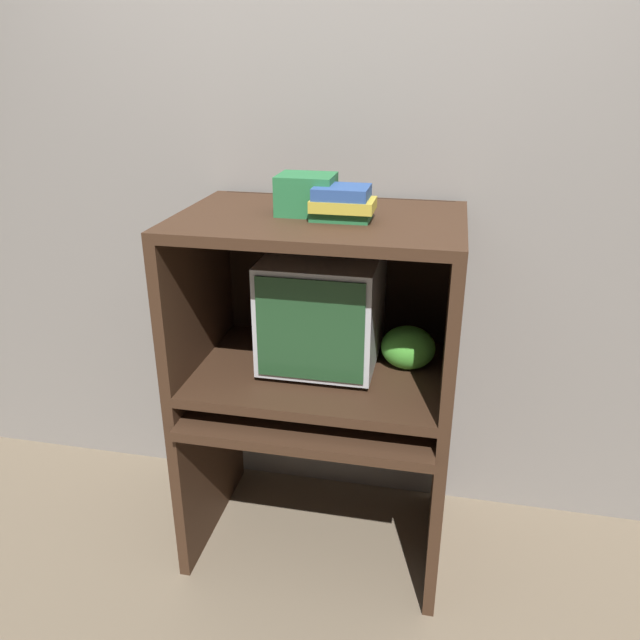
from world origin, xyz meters
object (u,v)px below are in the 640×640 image
at_px(keyboard, 309,408).
at_px(storage_box, 306,194).
at_px(mouse, 385,419).
at_px(book_stack, 342,203).
at_px(crt_monitor, 324,307).
at_px(snack_bag, 408,347).

xyz_separation_m(keyboard, storage_box, (-0.04, 0.15, 0.72)).
height_order(mouse, book_stack, book_stack).
bearing_deg(keyboard, storage_box, 103.49).
height_order(crt_monitor, book_stack, book_stack).
relative_size(keyboard, book_stack, 1.94).
distance_m(crt_monitor, mouse, 0.45).
bearing_deg(book_stack, mouse, -31.78).
bearing_deg(book_stack, storage_box, 155.09).
bearing_deg(snack_bag, mouse, -103.79).
height_order(crt_monitor, mouse, crt_monitor).
distance_m(snack_bag, book_stack, 0.59).
xyz_separation_m(snack_bag, storage_box, (-0.36, -0.05, 0.55)).
distance_m(mouse, storage_box, 0.80).
bearing_deg(crt_monitor, snack_bag, 0.62).
bearing_deg(storage_box, mouse, -28.97).
bearing_deg(book_stack, keyboard, -135.35).
xyz_separation_m(mouse, book_stack, (-0.18, 0.11, 0.71)).
xyz_separation_m(keyboard, book_stack, (0.09, 0.09, 0.71)).
height_order(crt_monitor, snack_bag, crt_monitor).
distance_m(book_stack, storage_box, 0.14).
relative_size(keyboard, snack_bag, 2.00).
height_order(keyboard, book_stack, book_stack).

